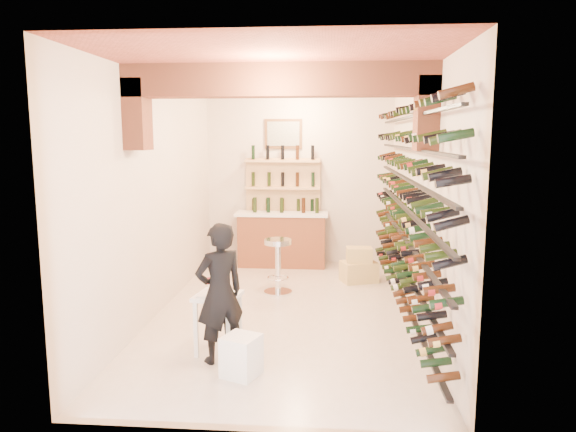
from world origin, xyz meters
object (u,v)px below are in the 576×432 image
Objects in this scene: white_stool at (241,356)px; chrome_barstool at (278,262)px; person at (220,293)px; crate_lower at (359,272)px; wine_rack at (402,202)px; back_counter at (282,238)px; tasting_table at (218,305)px.

chrome_barstool reaches higher than white_stool.
person is at bearing -98.42° from chrome_barstool.
crate_lower is (1.28, 0.76, -0.32)m from chrome_barstool.
wine_rack is 2.78m from person.
wine_rack reaches higher than crate_lower.
chrome_barstool is at bearing -86.83° from back_counter.
person is 3.72m from crate_lower.
white_stool is at bearing -132.62° from wine_rack.
back_counter reaches higher than white_stool.
crate_lower is at bearing 69.24° from white_stool.
crate_lower is (1.73, 3.06, -0.39)m from tasting_table.
chrome_barstool reaches higher than tasting_table.
white_stool reaches higher than crate_lower.
tasting_table is 1.96× the size of white_stool.
person reaches higher than chrome_barstool.
person reaches higher than white_stool.
crate_lower is at bearing 70.08° from tasting_table.
wine_rack reaches higher than white_stool.
back_counter is (-1.83, 2.65, -1.02)m from wine_rack.
chrome_barstool reaches higher than crate_lower.
white_stool is at bearing 91.03° from person.
crate_lower is (1.38, -1.01, -0.36)m from back_counter.
crate_lower is (1.65, 3.28, -0.59)m from person.
person reaches higher than tasting_table.
wine_rack reaches higher than chrome_barstool.
wine_rack is at bearing 42.62° from tasting_table.
person is at bearing -142.10° from wine_rack.
wine_rack is at bearing -55.34° from back_counter.
wine_rack is 6.94× the size of tasting_table.
back_counter is 4.30m from person.
person is 2.56m from chrome_barstool.
back_counter is 1.12× the size of person.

